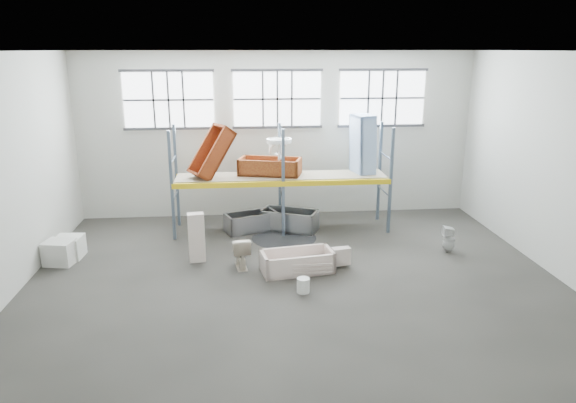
{
  "coord_description": "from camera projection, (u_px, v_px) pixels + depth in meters",
  "views": [
    {
      "loc": [
        -1.17,
        -11.01,
        5.05
      ],
      "look_at": [
        0.0,
        1.5,
        1.4
      ],
      "focal_mm": 32.94,
      "sensor_mm": 36.0,
      "label": 1
    }
  ],
  "objects": [
    {
      "name": "wall_front",
      "position": [
        337.0,
        263.0,
        6.52
      ],
      "size": [
        12.0,
        0.1,
        5.0
      ],
      "primitive_type": "cube",
      "color": "#B8B7AC",
      "rests_on": "ground"
    },
    {
      "name": "rust_tub_tilted",
      "position": [
        212.0,
        152.0,
        14.57
      ],
      "size": [
        1.45,
        1.25,
        1.52
      ],
      "primitive_type": null,
      "rotation": [
        0.0,
        -0.96,
        0.52
      ],
      "color": "#883D0D",
      "rests_on": "shelf_deck"
    },
    {
      "name": "steel_tub_left",
      "position": [
        251.0,
        222.0,
        15.16
      ],
      "size": [
        1.59,
        1.14,
        0.53
      ],
      "primitive_type": null,
      "rotation": [
        0.0,
        0.0,
        0.36
      ],
      "color": "#A5A6AC",
      "rests_on": "floor"
    },
    {
      "name": "rack_upright_ma",
      "position": [
        283.0,
        184.0,
        14.4
      ],
      "size": [
        0.08,
        0.08,
        3.0
      ],
      "primitive_type": "cube",
      "color": "slate",
      "rests_on": "floor"
    },
    {
      "name": "toilet_white",
      "position": [
        449.0,
        239.0,
        13.55
      ],
      "size": [
        0.35,
        0.34,
        0.69
      ],
      "primitive_type": "imported",
      "rotation": [
        0.0,
        0.0,
        -1.67
      ],
      "color": "silver",
      "rests_on": "floor"
    },
    {
      "name": "carton_near",
      "position": [
        60.0,
        252.0,
        12.81
      ],
      "size": [
        0.77,
        0.69,
        0.58
      ],
      "primitive_type": "cube",
      "rotation": [
        0.0,
        0.0,
        -0.18
      ],
      "color": "beige",
      "rests_on": "floor"
    },
    {
      "name": "window_left",
      "position": [
        169.0,
        100.0,
        15.48
      ],
      "size": [
        2.6,
        0.04,
        1.6
      ],
      "primitive_type": "cube",
      "color": "white",
      "rests_on": "wall_back"
    },
    {
      "name": "wet_patch",
      "position": [
        284.0,
        238.0,
        14.62
      ],
      "size": [
        1.8,
        1.8,
        0.0
      ],
      "primitive_type": "cylinder",
      "color": "black",
      "rests_on": "floor"
    },
    {
      "name": "rack_upright_lb",
      "position": [
        177.0,
        176.0,
        15.28
      ],
      "size": [
        0.08,
        0.08,
        3.0
      ],
      "primitive_type": "cube",
      "color": "slate",
      "rests_on": "floor"
    },
    {
      "name": "rack_upright_ra",
      "position": [
        391.0,
        181.0,
        14.67
      ],
      "size": [
        0.08,
        0.08,
        3.0
      ],
      "primitive_type": "cube",
      "color": "slate",
      "rests_on": "floor"
    },
    {
      "name": "window_right",
      "position": [
        382.0,
        98.0,
        16.05
      ],
      "size": [
        2.6,
        0.04,
        1.6
      ],
      "primitive_type": "cube",
      "color": "white",
      "rests_on": "wall_back"
    },
    {
      "name": "ceiling",
      "position": [
        295.0,
        48.0,
        10.64
      ],
      "size": [
        12.0,
        10.0,
        0.1
      ],
      "primitive_type": "cube",
      "color": "silver",
      "rests_on": "ground"
    },
    {
      "name": "rust_tub_flat",
      "position": [
        270.0,
        167.0,
        14.98
      ],
      "size": [
        1.88,
        1.25,
        0.49
      ],
      "primitive_type": null,
      "rotation": [
        0.0,
        0.0,
        -0.27
      ],
      "color": "brown",
      "rests_on": "shelf_deck"
    },
    {
      "name": "rack_beam_back",
      "position": [
        280.0,
        174.0,
        15.55
      ],
      "size": [
        6.0,
        0.1,
        0.14
      ],
      "primitive_type": "cube",
      "color": "yellow",
      "rests_on": "floor"
    },
    {
      "name": "bucket",
      "position": [
        303.0,
        285.0,
        11.33
      ],
      "size": [
        0.33,
        0.33,
        0.32
      ],
      "primitive_type": "cylinder",
      "rotation": [
        0.0,
        0.0,
        -0.21
      ],
      "color": "silver",
      "rests_on": "floor"
    },
    {
      "name": "window_mid",
      "position": [
        277.0,
        99.0,
        15.76
      ],
      "size": [
        2.6,
        0.04,
        1.6
      ],
      "primitive_type": "cube",
      "color": "white",
      "rests_on": "wall_back"
    },
    {
      "name": "cistern_spare",
      "position": [
        341.0,
        256.0,
        12.61
      ],
      "size": [
        0.47,
        0.28,
        0.42
      ],
      "primitive_type": "cube",
      "rotation": [
        0.0,
        0.0,
        0.18
      ],
      "color": "beige",
      "rests_on": "bathtub_beige"
    },
    {
      "name": "shelf_deck",
      "position": [
        281.0,
        176.0,
        14.95
      ],
      "size": [
        5.9,
        1.1,
        0.03
      ],
      "primitive_type": "cube",
      "color": "gray",
      "rests_on": "floor"
    },
    {
      "name": "cistern_tall",
      "position": [
        196.0,
        237.0,
        12.88
      ],
      "size": [
        0.43,
        0.31,
        1.23
      ],
      "primitive_type": "cube",
      "rotation": [
        0.0,
        0.0,
        0.15
      ],
      "color": "beige",
      "rests_on": "floor"
    },
    {
      "name": "rack_beam_front",
      "position": [
        283.0,
        184.0,
        14.4
      ],
      "size": [
        6.0,
        0.1,
        0.14
      ],
      "primitive_type": "cube",
      "color": "yellow",
      "rests_on": "floor"
    },
    {
      "name": "floor",
      "position": [
        294.0,
        281.0,
        12.06
      ],
      "size": [
        12.0,
        10.0,
        0.1
      ],
      "primitive_type": "cube",
      "color": "#46433D",
      "rests_on": "ground"
    },
    {
      "name": "blue_tub_upright",
      "position": [
        363.0,
        145.0,
        15.09
      ],
      "size": [
        0.7,
        0.9,
        1.74
      ],
      "primitive_type": null,
      "rotation": [
        0.0,
        1.54,
        0.2
      ],
      "color": "#91AFDB",
      "rests_on": "shelf_deck"
    },
    {
      "name": "carton_far",
      "position": [
        69.0,
        247.0,
        13.21
      ],
      "size": [
        0.69,
        0.69,
        0.54
      ],
      "primitive_type": "cube",
      "rotation": [
        0.0,
        0.0,
        -0.07
      ],
      "color": "silver",
      "rests_on": "floor"
    },
    {
      "name": "wall_right",
      "position": [
        561.0,
        166.0,
        11.89
      ],
      "size": [
        0.1,
        10.0,
        5.0
      ],
      "primitive_type": "cube",
      "color": "#B4B3A6",
      "rests_on": "ground"
    },
    {
      "name": "sink_in_tub",
      "position": [
        318.0,
        262.0,
        12.56
      ],
      "size": [
        0.55,
        0.55,
        0.15
      ],
      "primitive_type": "imported",
      "rotation": [
        0.0,
        0.0,
        -0.27
      ],
      "color": "beige",
      "rests_on": "bathtub_beige"
    },
    {
      "name": "rack_upright_rb",
      "position": [
        379.0,
        172.0,
        15.81
      ],
      "size": [
        0.08,
        0.08,
        3.0
      ],
      "primitive_type": "cube",
      "color": "slate",
      "rests_on": "floor"
    },
    {
      "name": "wall_left",
      "position": [
        1.0,
        178.0,
        10.81
      ],
      "size": [
        0.1,
        10.0,
        5.0
      ],
      "primitive_type": "cube",
      "color": "#BBBAAD",
      "rests_on": "ground"
    },
    {
      "name": "sink_on_shelf",
      "position": [
        279.0,
        159.0,
        14.65
      ],
      "size": [
        0.84,
        0.74,
        0.62
      ],
      "primitive_type": "imported",
      "rotation": [
        0.0,
        0.0,
        0.33
      ],
      "color": "white",
      "rests_on": "rust_tub_flat"
    },
    {
      "name": "steel_tub_right",
      "position": [
        289.0,
        220.0,
        15.24
      ],
      "size": [
        1.75,
        1.32,
        0.58
      ],
      "primitive_type": null,
      "rotation": [
        0.0,
        0.0,
        -0.42
      ],
      "color": "#A9ADB2",
      "rests_on": "floor"
    },
    {
      "name": "wall_back",
      "position": [
        277.0,
        135.0,
        16.18
      ],
      "size": [
        12.0,
        0.1,
        5.0
      ],
      "primitive_type": "cube",
      "color": "beige",
      "rests_on": "ground"
    },
    {
      "name": "toilet_beige",
      "position": [
        241.0,
        252.0,
        12.59
      ],
      "size": [
        0.52,
        0.8,
        0.77
      ],
      "primitive_type": "imported",
      "rotation": [
        0.0,
        0.0,
        3.26
      ],
      "color": "beige",
      "rests_on": "floor"
    },
    {
      "name": "rack_upright_la",
      "position": [
        172.0,
        186.0,
        14.13
      ],
      "size": [
        0.08,
        0.08,
        3.0
      ],
      "primitive_type": "cube",
      "color": "slate",
      "rests_on": "floor"
    },
    {
      "name": "bathtub_beige",
      "position": [
        297.0,
        261.0,
        12.38
      ],
      "size": [
        1.77,
        1.03,
        0.49
      ],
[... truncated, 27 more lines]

